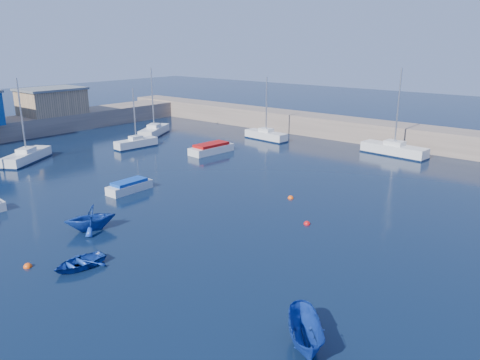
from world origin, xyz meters
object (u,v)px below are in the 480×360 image
Objects in this scene: sailboat_4 at (154,131)px; dinghy_left at (90,218)px; sailboat_2 at (27,156)px; sailboat_3 at (136,143)px; dinghy_center at (79,263)px; brick_shed_a at (52,102)px; motorboat_1 at (130,186)px; motorboat_2 at (211,148)px; dinghy_right at (306,334)px; sailboat_6 at (394,149)px; sailboat_5 at (266,135)px.

dinghy_left is (22.64, -24.69, 0.26)m from sailboat_4.
sailboat_3 is (3.45, 11.87, -0.02)m from sailboat_2.
dinghy_left is at bearing 143.68° from dinghy_center.
brick_shed_a is 1.12× the size of sailboat_3.
motorboat_1 is 1.34× the size of dinghy_center.
dinghy_right is (27.74, -23.67, 0.18)m from motorboat_2.
dinghy_left reaches higher than motorboat_1.
sailboat_6 is at bearing 12.53° from sailboat_2.
dinghy_right is (54.74, -19.40, -3.38)m from brick_shed_a.
sailboat_2 is 18.34m from sailboat_4.
sailboat_5 is 1.43× the size of motorboat_2.
motorboat_1 is (13.36, -11.19, -0.12)m from sailboat_3.
sailboat_3 is at bearing 139.37° from dinghy_center.
motorboat_1 is (31.51, -10.77, -3.63)m from brick_shed_a.
motorboat_1 is 15.71m from motorboat_2.
motorboat_2 is at bearing 99.61° from dinghy_right.
sailboat_3 is (18.14, 0.42, -3.52)m from brick_shed_a.
sailboat_3 is 30.33m from sailboat_6.
sailboat_3 is 0.88× the size of sailboat_5.
dinghy_right is (27.41, -33.78, 0.12)m from sailboat_5.
sailboat_3 is at bearing 127.62° from sailboat_6.
sailboat_2 is 1.57× the size of motorboat_2.
sailboat_2 is 1.24× the size of sailboat_3.
dinghy_center is (13.50, -35.82, -0.29)m from sailboat_5.
sailboat_6 is (43.67, 16.81, -3.45)m from brick_shed_a.
sailboat_6 is at bearing 21.05° from brick_shed_a.
sailboat_5 reaches higher than motorboat_1.
sailboat_5 is at bearing 89.15° from dinghy_right.
sailboat_2 is 2.17× the size of motorboat_1.
sailboat_6 is 37.86m from dinghy_right.
sailboat_2 is 22.68m from dinghy_left.
brick_shed_a reaches higher than dinghy_center.
sailboat_2 reaches higher than brick_shed_a.
sailboat_6 is at bearing -76.42° from sailboat_5.
motorboat_1 is 0.72× the size of motorboat_2.
motorboat_1 is at bearing 150.21° from dinghy_left.
sailboat_4 is at bearing 172.78° from motorboat_2.
brick_shed_a is 46.92m from sailboat_6.
sailboat_6 reaches higher than sailboat_5.
dinghy_right is at bearing -135.80° from sailboat_5.
dinghy_left is at bearing -26.05° from brick_shed_a.
brick_shed_a is 1.96× the size of motorboat_1.
motorboat_1 is (17.69, -17.65, -0.16)m from sailboat_4.
sailboat_5 is 0.83× the size of sailboat_6.
sailboat_6 reaches higher than brick_shed_a.
sailboat_6 reaches higher than sailboat_2.
sailboat_2 is at bearing 128.86° from dinghy_right.
sailboat_6 is 2.62× the size of dinghy_right.
sailboat_3 reaches higher than dinghy_right.
motorboat_1 is 1.10× the size of dinghy_right.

